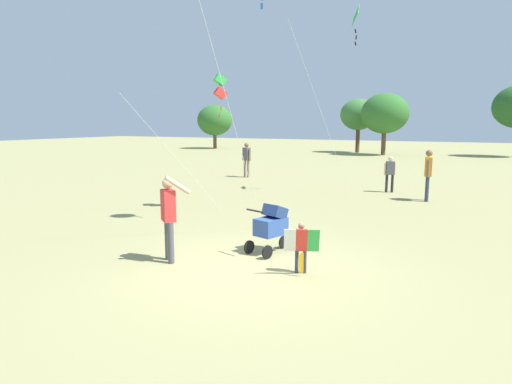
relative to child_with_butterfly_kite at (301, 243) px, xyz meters
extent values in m
plane|color=#938E5B|center=(-0.93, -0.23, -0.57)|extent=(120.00, 120.00, 0.00)
cylinder|color=brown|center=(-21.66, 32.13, 0.16)|extent=(0.36, 0.36, 1.46)
ellipsoid|color=#2D6628|center=(-21.66, 32.13, 2.37)|extent=(3.71, 3.34, 3.16)
cylinder|color=brown|center=(-6.79, 32.62, 0.48)|extent=(0.36, 0.36, 2.11)
ellipsoid|color=#387033|center=(-6.79, 32.62, 2.85)|extent=(3.28, 2.95, 2.79)
cylinder|color=brown|center=(-4.09, 30.42, 0.37)|extent=(0.36, 0.36, 1.89)
ellipsoid|color=#2D6628|center=(-4.09, 30.42, 2.88)|extent=(3.90, 3.51, 3.31)
cylinder|color=#33384C|center=(0.05, 0.07, -0.34)|extent=(0.07, 0.07, 0.46)
cylinder|color=#33384C|center=(-0.08, 0.01, -0.34)|extent=(0.07, 0.07, 0.46)
cube|color=red|center=(-0.02, 0.04, 0.06)|extent=(0.24, 0.20, 0.35)
cylinder|color=#A37556|center=(0.10, 0.09, 0.04)|extent=(0.05, 0.05, 0.31)
cylinder|color=#A37556|center=(-0.13, -0.01, 0.04)|extent=(0.05, 0.05, 0.31)
sphere|color=#A37556|center=(-0.02, 0.04, 0.31)|extent=(0.12, 0.12, 0.12)
cube|color=green|center=(0.25, -0.04, 0.09)|extent=(0.25, 0.22, 0.43)
cube|color=red|center=(0.06, -0.13, 0.09)|extent=(0.25, 0.22, 0.43)
cube|color=white|center=(-0.13, -0.21, 0.09)|extent=(0.25, 0.22, 0.43)
cube|color=#F4A319|center=(0.06, -0.15, -0.32)|extent=(0.08, 0.04, 0.36)
cylinder|color=#4C4C51|center=(-2.67, -0.41, -0.16)|extent=(0.12, 0.12, 0.82)
cylinder|color=#4C4C51|center=(-2.47, -0.57, -0.16)|extent=(0.12, 0.12, 0.82)
cube|color=red|center=(-2.57, -0.49, 0.55)|extent=(0.42, 0.40, 0.61)
cylinder|color=tan|center=(-2.74, -0.35, 0.51)|extent=(0.09, 0.09, 0.55)
cylinder|color=tan|center=(-2.31, -0.52, 0.97)|extent=(0.38, 0.44, 0.39)
sphere|color=tan|center=(-2.57, -0.49, 0.99)|extent=(0.21, 0.21, 0.21)
cylinder|color=black|center=(-0.91, 1.36, -0.43)|extent=(0.12, 0.28, 0.28)
cylinder|color=black|center=(-1.40, 0.68, -0.43)|extent=(0.12, 0.28, 0.28)
cylinder|color=black|center=(-0.91, 0.52, -0.43)|extent=(0.12, 0.28, 0.28)
cube|color=#2D4C93|center=(-1.04, 0.96, -0.01)|extent=(0.62, 0.74, 0.36)
cube|color=navy|center=(-1.00, 1.08, 0.29)|extent=(0.52, 0.52, 0.35)
cylinder|color=black|center=(-1.18, 0.52, 0.39)|extent=(0.47, 0.18, 0.04)
cube|color=blue|center=(-2.14, 2.79, 4.90)|extent=(0.08, 0.04, 0.14)
cylinder|color=silver|center=(-2.21, 1.23, 2.58)|extent=(0.22, 3.15, 6.31)
cube|color=green|center=(-4.26, 4.34, 3.40)|extent=(0.48, 0.49, 0.36)
cube|color=red|center=(-4.26, 4.34, 3.01)|extent=(0.48, 0.49, 0.36)
cube|color=red|center=(-4.24, 4.35, 2.56)|extent=(0.07, 0.07, 0.14)
cube|color=red|center=(-4.31, 4.35, 2.34)|extent=(0.08, 0.08, 0.14)
cylinder|color=silver|center=(-5.39, 3.43, 1.21)|extent=(2.28, 1.84, 3.57)
cube|color=green|center=(-1.49, 9.31, 5.97)|extent=(0.36, 0.80, 0.82)
cube|color=black|center=(-1.47, 9.28, 5.42)|extent=(0.09, 0.09, 0.14)
cube|color=black|center=(-1.44, 9.29, 5.20)|extent=(0.07, 0.07, 0.14)
cube|color=black|center=(-1.46, 9.27, 4.98)|extent=(0.09, 0.09, 0.14)
cylinder|color=silver|center=(-2.53, 8.63, 2.62)|extent=(2.10, 1.38, 6.38)
cylinder|color=#33384C|center=(1.30, 9.08, -0.13)|extent=(0.13, 0.13, 0.88)
cylinder|color=#33384C|center=(1.33, 8.81, -0.13)|extent=(0.13, 0.13, 0.88)
cube|color=orange|center=(1.31, 8.94, 0.63)|extent=(0.27, 0.40, 0.66)
cylinder|color=brown|center=(1.29, 9.18, 0.59)|extent=(0.10, 0.10, 0.58)
cylinder|color=brown|center=(1.33, 8.71, 0.59)|extent=(0.10, 0.10, 0.58)
sphere|color=brown|center=(1.31, 8.94, 1.10)|extent=(0.23, 0.23, 0.23)
cylinder|color=#232328|center=(-0.09, 10.37, -0.22)|extent=(0.10, 0.10, 0.70)
cylinder|color=#232328|center=(-0.29, 10.29, -0.22)|extent=(0.10, 0.10, 0.70)
cube|color=#4C4C56|center=(-0.19, 10.33, 0.39)|extent=(0.35, 0.29, 0.52)
cylinder|color=beige|center=(-0.01, 10.40, 0.35)|extent=(0.08, 0.08, 0.46)
cylinder|color=beige|center=(-0.37, 10.26, 0.35)|extent=(0.08, 0.08, 0.46)
sphere|color=beige|center=(-0.19, 10.33, 0.75)|extent=(0.18, 0.18, 0.18)
cylinder|color=#7F705B|center=(-7.31, 12.04, -0.15)|extent=(0.12, 0.12, 0.85)
cylinder|color=#7F705B|center=(-7.55, 12.15, -0.15)|extent=(0.12, 0.12, 0.85)
cube|color=#4C4C56|center=(-7.43, 12.09, 0.59)|extent=(0.43, 0.36, 0.63)
cylinder|color=brown|center=(-7.22, 12.00, 0.55)|extent=(0.09, 0.09, 0.56)
cylinder|color=brown|center=(-7.64, 12.19, 0.55)|extent=(0.09, 0.09, 0.56)
sphere|color=brown|center=(-7.43, 12.09, 1.04)|extent=(0.22, 0.22, 0.22)
camera|label=1|loc=(2.65, -7.17, 2.15)|focal=30.64mm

